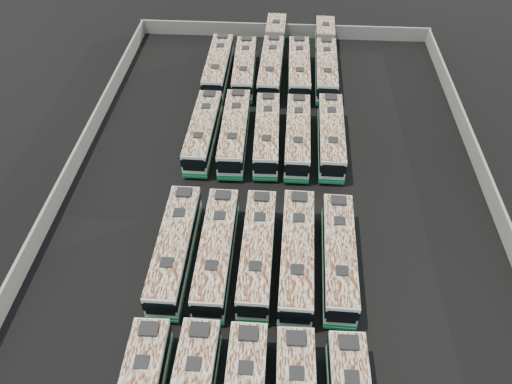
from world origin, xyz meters
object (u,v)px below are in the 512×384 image
bus_midback_right (298,136)px  bus_back_far_right (326,57)px  bus_midfront_left (217,251)px  bus_midfront_right (297,254)px  bus_midback_far_left (203,131)px  bus_back_left (245,68)px  bus_midfront_center (257,252)px  bus_midfront_far_right (339,256)px  bus_back_center (273,56)px  bus_back_far_left (218,66)px  bus_midfront_far_left (175,248)px  bus_midback_center (267,134)px  bus_midback_left (235,132)px  bus_back_right (299,69)px  bus_midback_far_right (331,136)px

bus_midback_right → bus_back_far_right: (3.88, 18.54, 0.02)m
bus_midfront_left → bus_midfront_right: size_ratio=0.97×
bus_midback_far_left → bus_back_left: (3.63, 14.63, 0.00)m
bus_midfront_center → bus_back_far_right: size_ratio=0.64×
bus_midback_far_left → bus_back_far_right: bus_back_far_right is taller
bus_midfront_far_right → bus_back_center: size_ratio=0.62×
bus_back_far_left → bus_back_center: bus_back_center is taller
bus_midfront_far_left → bus_back_far_right: 39.07m
bus_midfront_far_right → bus_back_far_left: 35.64m
bus_midback_center → bus_back_center: size_ratio=0.62×
bus_midfront_right → bus_midback_center: bearing=102.4°
bus_midback_left → bus_midfront_far_right: bearing=-58.7°
bus_midfront_far_left → bus_midback_right: 20.74m
bus_midfront_far_left → bus_midfront_right: (11.00, -0.03, 0.03)m
bus_back_far_left → bus_back_center: (7.36, 3.45, 0.02)m
bus_midfront_far_right → bus_midfront_left: bearing=-178.1°
bus_midback_right → bus_back_far_right: bearing=78.8°
bus_back_far_right → bus_midback_far_left: bearing=-127.8°
bus_midback_right → bus_back_far_left: bearing=126.9°
bus_back_far_right → bus_midfront_center: bearing=-100.5°
bus_midback_far_left → bus_back_right: bearing=54.0°
bus_midback_far_left → bus_back_far_left: 14.82m
bus_back_right → bus_back_center: bearing=136.1°
bus_midfront_left → bus_back_left: size_ratio=1.01×
bus_midback_left → bus_midback_center: (3.75, -0.08, -0.08)m
bus_back_far_left → bus_back_center: bearing=25.3°
bus_midfront_right → bus_midfront_center: bearing=179.0°
bus_midback_center → bus_midback_far_left: bearing=178.7°
bus_midfront_left → bus_midfront_center: (3.68, 0.16, -0.03)m
bus_midfront_far_left → bus_midfront_far_right: 14.72m
bus_midfront_left → bus_back_center: (3.61, 36.04, 0.04)m
bus_midfront_far_left → bus_midfront_right: size_ratio=0.98×
bus_midback_left → bus_back_far_right: bus_midback_left is taller
bus_midback_far_right → bus_midfront_center: bearing=-111.6°
bus_midfront_far_right → bus_back_far_right: bearing=91.0°
bus_midfront_center → bus_midback_far_left: bus_midfront_center is taller
bus_back_left → bus_back_center: bus_back_center is taller
bus_midfront_right → bus_midback_right: size_ratio=1.05×
bus_midfront_left → bus_back_far_right: 37.85m
bus_midback_center → bus_midback_far_right: (7.37, 0.10, 0.03)m
bus_midfront_far_right → bus_midfront_far_left: bearing=-178.5°
bus_midfront_right → bus_back_far_right: (3.88, 36.16, -0.07)m
bus_midfront_left → bus_midback_center: bearing=78.4°
bus_back_center → bus_back_far_right: 7.50m
bus_midfront_right → bus_midback_far_left: (-10.97, 17.74, -0.08)m
bus_midfront_right → bus_back_far_left: 34.37m
bus_midfront_right → bus_back_center: (-3.62, 36.02, -0.00)m
bus_midfront_far_right → bus_back_far_right: size_ratio=0.64×
bus_midback_left → bus_midfront_right: bearing=-68.4°
bus_midback_center → bus_midfront_right: bearing=-79.8°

